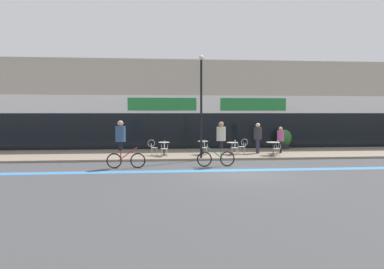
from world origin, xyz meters
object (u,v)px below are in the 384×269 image
(lamp_post, at_px, (201,99))
(cafe_chair_1_near, at_px, (204,146))
(bistro_table_3, at_px, (273,146))
(cyclist_1, at_px, (220,141))
(pedestrian_far_end, at_px, (280,137))
(bistro_table_1, at_px, (203,145))
(bistro_table_0, at_px, (164,146))
(cafe_chair_2_near, at_px, (235,146))
(cafe_chair_2_side, at_px, (243,145))
(cafe_chair_0_side, at_px, (153,146))
(pedestrian_near_end, at_px, (258,135))
(bistro_table_2, at_px, (233,146))
(planter_pot, at_px, (285,139))
(cafe_chair_0_near, at_px, (164,147))
(cyclist_0, at_px, (122,140))
(cafe_chair_3_near, at_px, (277,147))

(lamp_post, bearing_deg, cafe_chair_1_near, 73.91)
(bistro_table_3, relative_size, cyclist_1, 0.36)
(cyclist_1, bearing_deg, cafe_chair_1_near, -88.25)
(pedestrian_far_end, bearing_deg, bistro_table_1, 14.13)
(bistro_table_0, relative_size, cafe_chair_2_near, 0.84)
(bistro_table_1, distance_m, bistro_table_3, 4.02)
(bistro_table_0, bearing_deg, bistro_table_1, 7.11)
(cafe_chair_2_side, relative_size, cyclist_1, 0.42)
(cafe_chair_0_side, height_order, pedestrian_near_end, pedestrian_near_end)
(bistro_table_0, bearing_deg, cafe_chair_1_near, -8.53)
(bistro_table_2, height_order, cafe_chair_0_side, cafe_chair_0_side)
(cafe_chair_0_side, height_order, planter_pot, planter_pot)
(bistro_table_3, distance_m, pedestrian_far_end, 1.53)
(cafe_chair_0_side, bearing_deg, cafe_chair_2_near, -9.19)
(bistro_table_3, xyz_separation_m, cafe_chair_0_side, (-6.82, 0.63, -0.03))
(cafe_chair_0_near, height_order, cyclist_1, cyclist_1)
(bistro_table_1, distance_m, planter_pot, 6.46)
(bistro_table_2, distance_m, cafe_chair_0_near, 4.08)
(cyclist_0, xyz_separation_m, pedestrian_far_end, (9.07, 4.57, -0.23))
(bistro_table_2, height_order, planter_pot, planter_pot)
(cafe_chair_1_near, xyz_separation_m, pedestrian_near_end, (3.34, 0.86, 0.56))
(bistro_table_0, xyz_separation_m, planter_pot, (8.15, 2.98, 0.15))
(cafe_chair_2_near, bearing_deg, bistro_table_1, 68.60)
(cafe_chair_0_near, xyz_separation_m, lamp_post, (1.95, -0.82, 2.63))
(bistro_table_0, bearing_deg, lamp_post, -36.50)
(cyclist_1, bearing_deg, cafe_chair_2_near, -116.06)
(cafe_chair_1_near, height_order, cyclist_0, cyclist_0)
(cafe_chair_3_near, xyz_separation_m, pedestrian_far_end, (0.84, 1.84, 0.42))
(lamp_post, bearing_deg, bistro_table_2, 38.06)
(cyclist_1, distance_m, pedestrian_far_end, 6.32)
(bistro_table_3, height_order, cafe_chair_0_side, cafe_chair_0_side)
(planter_pot, relative_size, cyclist_1, 0.61)
(cafe_chair_2_near, distance_m, cafe_chair_2_side, 0.89)
(cafe_chair_1_near, bearing_deg, planter_pot, -56.46)
(bistro_table_0, xyz_separation_m, pedestrian_far_end, (7.04, 0.59, 0.41))
(cafe_chair_0_near, bearing_deg, planter_pot, -69.11)
(bistro_table_3, distance_m, cafe_chair_0_near, 6.19)
(cafe_chair_2_near, bearing_deg, lamp_post, 117.65)
(cafe_chair_0_near, relative_size, cafe_chair_0_side, 1.00)
(cafe_chair_2_near, bearing_deg, planter_pot, -48.25)
(lamp_post, relative_size, pedestrian_near_end, 3.01)
(lamp_post, bearing_deg, bistro_table_0, 143.50)
(bistro_table_1, relative_size, cafe_chair_2_side, 0.87)
(cafe_chair_2_near, height_order, cafe_chair_3_near, same)
(cafe_chair_1_near, relative_size, pedestrian_far_end, 0.57)
(cafe_chair_0_near, height_order, pedestrian_near_end, pedestrian_near_end)
(bistro_table_2, xyz_separation_m, planter_pot, (4.15, 2.82, 0.19))
(cafe_chair_0_side, xyz_separation_m, cyclist_1, (3.16, -3.84, 0.57))
(bistro_table_1, relative_size, pedestrian_far_end, 0.49)
(bistro_table_3, distance_m, pedestrian_near_end, 1.40)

